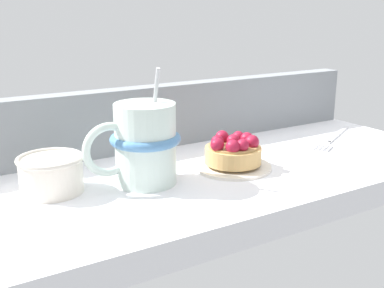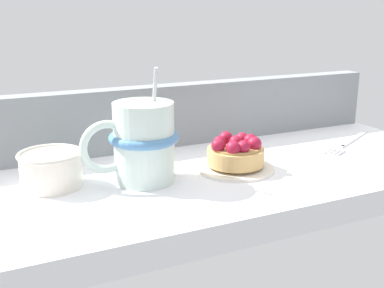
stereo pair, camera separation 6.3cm
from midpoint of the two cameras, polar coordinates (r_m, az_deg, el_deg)
The scene contains 7 objects.
ground_plane at distance 67.10cm, azimuth -0.46°, elevation -4.51°, with size 77.46×31.55×3.51cm, color white.
window_rail_back at distance 77.15cm, azimuth -5.86°, elevation 3.38°, with size 75.91×3.29×9.93cm, color gray.
dessert_plate at distance 66.88cm, azimuth 2.24°, elevation -2.64°, with size 10.84×10.84×0.83cm.
raspberry_tart at distance 66.17cm, azimuth 2.29°, elevation -0.83°, with size 7.92×7.92×4.13cm.
coffee_mug at distance 60.31cm, azimuth -8.72°, elevation -0.03°, with size 12.84×9.02×14.87cm.
dessert_fork at distance 84.22cm, azimuth 14.61°, elevation 0.75°, with size 15.94×9.55×0.60cm.
sugar_bowl at distance 61.19cm, azimuth -19.40°, elevation -3.36°, with size 8.09×8.09×4.61cm.
Camera 1 is at (-34.90, -52.45, 21.92)cm, focal length 44.47 mm.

